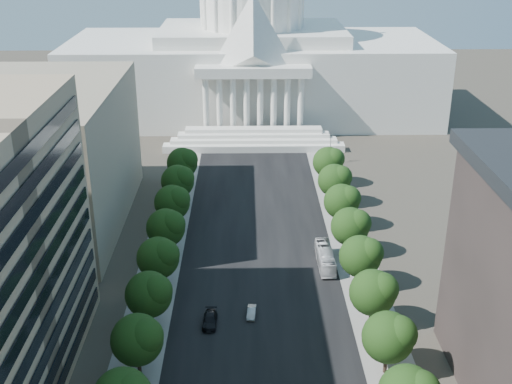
{
  "coord_description": "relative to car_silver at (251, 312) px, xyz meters",
  "views": [
    {
      "loc": [
        -2.22,
        -28.15,
        61.6
      ],
      "look_at": [
        -0.54,
        75.01,
        17.47
      ],
      "focal_mm": 45.0,
      "sensor_mm": 36.0,
      "label": 1
    }
  ],
  "objects": [
    {
      "name": "road_asphalt",
      "position": [
        1.5,
        27.13,
        -0.66
      ],
      "size": [
        30.0,
        260.0,
        0.01
      ],
      "primitive_type": "cube",
      "color": "black",
      "rests_on": "ground"
    },
    {
      "name": "sidewalk_left",
      "position": [
        -17.5,
        27.13,
        -0.66
      ],
      "size": [
        8.0,
        260.0,
        0.02
      ],
      "primitive_type": "cube",
      "color": "gray",
      "rests_on": "ground"
    },
    {
      "name": "sidewalk_right",
      "position": [
        20.5,
        27.13,
        -0.66
      ],
      "size": [
        8.0,
        260.0,
        0.02
      ],
      "primitive_type": "cube",
      "color": "gray",
      "rests_on": "ground"
    },
    {
      "name": "capitol",
      "position": [
        1.5,
        122.02,
        19.35
      ],
      "size": [
        120.0,
        56.0,
        73.0
      ],
      "color": "white",
      "rests_on": "ground"
    },
    {
      "name": "office_block_left_far",
      "position": [
        -46.5,
        37.13,
        14.34
      ],
      "size": [
        38.0,
        52.0,
        30.0
      ],
      "primitive_type": "cube",
      "color": "gray",
      "rests_on": "ground"
    },
    {
      "name": "tree_l_d",
      "position": [
        -16.16,
        -15.07,
        5.79
      ],
      "size": [
        7.79,
        7.6,
        9.97
      ],
      "color": "#33261C",
      "rests_on": "ground"
    },
    {
      "name": "tree_l_e",
      "position": [
        -16.16,
        -3.07,
        5.79
      ],
      "size": [
        7.79,
        7.6,
        9.97
      ],
      "color": "#33261C",
      "rests_on": "ground"
    },
    {
      "name": "tree_l_f",
      "position": [
        -16.16,
        8.93,
        5.79
      ],
      "size": [
        7.79,
        7.6,
        9.97
      ],
      "color": "#33261C",
      "rests_on": "ground"
    },
    {
      "name": "tree_l_g",
      "position": [
        -16.16,
        20.93,
        5.79
      ],
      "size": [
        7.79,
        7.6,
        9.97
      ],
      "color": "#33261C",
      "rests_on": "ground"
    },
    {
      "name": "tree_l_h",
      "position": [
        -16.16,
        32.93,
        5.79
      ],
      "size": [
        7.79,
        7.6,
        9.97
      ],
      "color": "#33261C",
      "rests_on": "ground"
    },
    {
      "name": "tree_l_i",
      "position": [
        -16.16,
        44.93,
        5.79
      ],
      "size": [
        7.79,
        7.6,
        9.97
      ],
      "color": "#33261C",
      "rests_on": "ground"
    },
    {
      "name": "tree_l_j",
      "position": [
        -16.16,
        56.93,
        5.79
      ],
      "size": [
        7.79,
        7.6,
        9.97
      ],
      "color": "#33261C",
      "rests_on": "ground"
    },
    {
      "name": "tree_r_d",
      "position": [
        19.84,
        -15.07,
        5.79
      ],
      "size": [
        7.79,
        7.6,
        9.97
      ],
      "color": "#33261C",
      "rests_on": "ground"
    },
    {
      "name": "tree_r_e",
      "position": [
        19.84,
        -3.07,
        5.79
      ],
      "size": [
        7.79,
        7.6,
        9.97
      ],
      "color": "#33261C",
      "rests_on": "ground"
    },
    {
      "name": "tree_r_f",
      "position": [
        19.84,
        8.93,
        5.79
      ],
      "size": [
        7.79,
        7.6,
        9.97
      ],
      "color": "#33261C",
      "rests_on": "ground"
    },
    {
      "name": "tree_r_g",
      "position": [
        19.84,
        20.93,
        5.79
      ],
      "size": [
        7.79,
        7.6,
        9.97
      ],
      "color": "#33261C",
      "rests_on": "ground"
    },
    {
      "name": "tree_r_h",
      "position": [
        19.84,
        32.93,
        5.79
      ],
      "size": [
        7.79,
        7.6,
        9.97
      ],
      "color": "#33261C",
      "rests_on": "ground"
    },
    {
      "name": "tree_r_i",
      "position": [
        19.84,
        44.93,
        5.79
      ],
      "size": [
        7.79,
        7.6,
        9.97
      ],
      "color": "#33261C",
      "rests_on": "ground"
    },
    {
      "name": "tree_r_j",
      "position": [
        19.84,
        56.93,
        5.79
      ],
      "size": [
        7.79,
        7.6,
        9.97
      ],
      "color": "#33261C",
      "rests_on": "ground"
    },
    {
      "name": "streetlight_c",
      "position": [
        21.4,
        -2.87,
        5.16
      ],
      "size": [
        2.61,
        0.44,
        9.0
      ],
      "color": "gray",
      "rests_on": "ground"
    },
    {
      "name": "streetlight_d",
      "position": [
        21.4,
        22.13,
        5.16
      ],
      "size": [
        2.61,
        0.44,
        9.0
      ],
      "color": "gray",
      "rests_on": "ground"
    },
    {
      "name": "streetlight_e",
      "position": [
        21.4,
        47.13,
        5.16
      ],
      "size": [
        2.61,
        0.44,
        9.0
      ],
      "color": "gray",
      "rests_on": "ground"
    },
    {
      "name": "streetlight_f",
      "position": [
        21.4,
        72.13,
        5.16
      ],
      "size": [
        2.61,
        0.44,
        9.0
      ],
      "color": "gray",
      "rests_on": "ground"
    },
    {
      "name": "car_silver",
      "position": [
        0.0,
        0.0,
        0.0
      ],
      "size": [
        1.74,
        4.13,
        1.33
      ],
      "primitive_type": "imported",
      "rotation": [
        0.0,
        0.0,
        -0.09
      ],
      "color": "#A5A9AD",
      "rests_on": "ground"
    },
    {
      "name": "car_dark_b",
      "position": [
        -6.86,
        -2.36,
        0.15
      ],
      "size": [
        2.49,
        5.7,
        1.63
      ],
      "primitive_type": "imported",
      "rotation": [
        0.0,
        0.0,
        -0.04
      ],
      "color": "black",
      "rests_on": "ground"
    },
    {
      "name": "city_bus",
      "position": [
        14.34,
        16.94,
        0.99
      ],
      "size": [
        2.89,
        11.91,
        3.31
      ],
      "primitive_type": "imported",
      "rotation": [
        0.0,
        0.0,
        0.01
      ],
      "color": "silver",
      "rests_on": "ground"
    }
  ]
}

